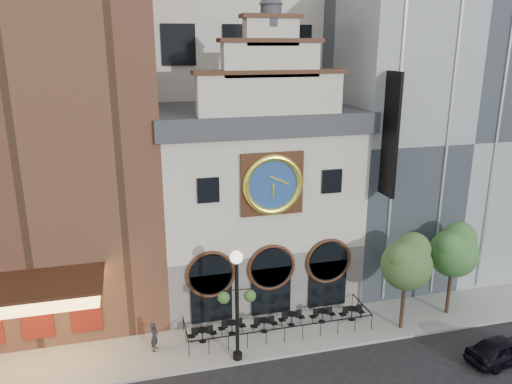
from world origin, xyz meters
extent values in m
plane|color=black|center=(0.00, 0.00, 0.00)|extent=(120.00, 120.00, 0.00)
cube|color=gray|center=(0.00, 2.50, 0.07)|extent=(44.00, 5.00, 0.15)
cube|color=#605E5B|center=(0.00, 8.00, 2.15)|extent=(12.00, 8.00, 4.00)
cube|color=beige|center=(0.00, 8.00, 7.65)|extent=(12.00, 8.00, 7.00)
cube|color=#2D3035|center=(0.00, 8.00, 11.75)|extent=(12.60, 8.60, 1.20)
cube|color=#381E11|center=(0.00, 3.92, 8.55)|extent=(3.60, 0.25, 3.60)
cylinder|color=navy|center=(0.00, 3.78, 8.55)|extent=(3.10, 0.12, 3.10)
torus|color=yellow|center=(0.00, 3.70, 8.55)|extent=(3.46, 0.36, 3.46)
cylinder|color=#2D3035|center=(0.00, 4.40, 17.45)|extent=(1.10, 1.10, 1.10)
cube|color=brown|center=(-13.00, 10.00, 12.65)|extent=(14.00, 12.00, 25.00)
cube|color=#FFBF59|center=(-13.00, 2.30, 4.35)|extent=(7.00, 3.40, 0.70)
cube|color=#381E11|center=(-13.00, 2.30, 4.80)|extent=(7.40, 3.80, 0.15)
cube|color=maroon|center=(-13.00, 3.95, 2.15)|extent=(5.60, 0.15, 2.60)
cube|color=gray|center=(13.00, 10.00, 10.15)|extent=(14.00, 12.00, 20.00)
cube|color=#4F9443|center=(10.00, 2.80, 3.45)|extent=(4.50, 2.40, 0.35)
cube|color=black|center=(6.60, 3.00, 11.15)|extent=(0.18, 1.60, 7.00)
cylinder|color=black|center=(-4.40, 2.40, 0.89)|extent=(0.68, 0.68, 0.03)
cylinder|color=black|center=(-4.40, 2.40, 0.52)|extent=(0.06, 0.06, 0.72)
cylinder|color=black|center=(-2.65, 2.72, 0.89)|extent=(0.68, 0.68, 0.03)
cylinder|color=black|center=(-2.65, 2.72, 0.52)|extent=(0.06, 0.06, 0.72)
cylinder|color=black|center=(-0.82, 2.49, 0.89)|extent=(0.68, 0.68, 0.03)
cylinder|color=black|center=(-0.82, 2.49, 0.52)|extent=(0.06, 0.06, 0.72)
cylinder|color=black|center=(0.93, 2.75, 0.89)|extent=(0.68, 0.68, 0.03)
cylinder|color=black|center=(0.93, 2.75, 0.52)|extent=(0.06, 0.06, 0.72)
cylinder|color=black|center=(2.81, 2.62, 0.89)|extent=(0.68, 0.68, 0.03)
cylinder|color=black|center=(2.81, 2.62, 0.52)|extent=(0.06, 0.06, 0.72)
cylinder|color=black|center=(4.61, 2.42, 0.89)|extent=(0.68, 0.68, 0.03)
cylinder|color=black|center=(4.61, 2.42, 0.52)|extent=(0.06, 0.06, 0.72)
imported|color=black|center=(10.63, -3.15, 0.71)|extent=(4.30, 2.13, 1.41)
imported|color=black|center=(-7.00, 2.27, 0.97)|extent=(0.59, 0.70, 1.64)
cylinder|color=black|center=(-2.85, 0.40, 2.93)|extent=(0.20, 0.20, 5.57)
cylinder|color=black|center=(-2.85, 0.40, 0.32)|extent=(0.49, 0.49, 0.33)
sphere|color=white|center=(-2.85, 0.40, 5.94)|extent=(0.67, 0.67, 0.67)
sphere|color=#314F1F|center=(-3.52, 0.47, 3.77)|extent=(0.62, 0.62, 0.62)
sphere|color=#314F1F|center=(-2.19, 0.33, 3.77)|extent=(0.62, 0.62, 0.62)
cylinder|color=#382619|center=(7.03, 0.92, 1.69)|extent=(0.22, 0.22, 3.08)
sphere|color=#305221|center=(7.03, 0.92, 4.11)|extent=(2.86, 2.86, 2.86)
sphere|color=#305221|center=(7.58, 1.25, 4.88)|extent=(1.98, 1.98, 1.98)
sphere|color=#305221|center=(6.59, 0.70, 4.66)|extent=(1.76, 1.76, 1.76)
cylinder|color=#382619|center=(10.63, 1.69, 1.69)|extent=(0.22, 0.22, 3.09)
sphere|color=#2C5F25|center=(10.63, 1.69, 4.12)|extent=(2.87, 2.87, 2.87)
sphere|color=#2C5F25|center=(11.18, 2.02, 4.89)|extent=(1.99, 1.99, 1.99)
sphere|color=#2C5F25|center=(10.19, 1.47, 4.67)|extent=(1.77, 1.77, 1.77)
camera|label=1|loc=(-7.68, -21.76, 16.06)|focal=35.00mm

